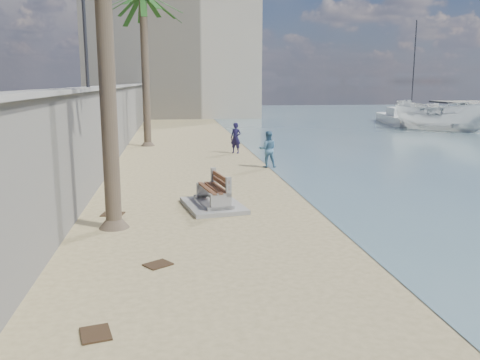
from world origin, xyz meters
TOP-DOWN VIEW (x-y plane):
  - ground_plane at (0.00, 0.00)m, footprint 140.00×140.00m
  - seawall at (-5.20, 20.00)m, footprint 0.45×70.00m
  - wall_cap at (-5.20, 20.00)m, footprint 0.80×70.00m
  - end_building at (-2.00, 52.00)m, footprint 18.00×12.00m
  - bench_far at (-1.08, 8.84)m, footprint 2.00×2.61m
  - person_a at (1.10, 20.67)m, footprint 0.82×0.76m
  - person_b at (1.95, 15.93)m, footprint 0.92×0.74m
  - boat_cruiser at (18.70, 31.17)m, footprint 4.16×4.17m
  - yacht_near at (24.51, 36.31)m, footprint 4.19×9.83m
  - yacht_far at (18.27, 38.19)m, footprint 3.90×8.48m
  - sailboat_west at (23.31, 45.82)m, footprint 6.35×7.46m
  - debris_b at (-3.51, 1.13)m, footprint 0.56×0.64m
  - debris_c at (-4.05, 8.38)m, footprint 0.69×0.59m
  - debris_d at (-2.64, 4.03)m, footprint 0.68×0.65m

SIDE VIEW (x-z plane):
  - ground_plane at x=0.00m, z-range 0.00..0.00m
  - debris_b at x=-3.51m, z-range 0.00..0.03m
  - debris_c at x=-4.05m, z-range 0.00..0.03m
  - debris_d at x=-2.64m, z-range 0.00..0.03m
  - sailboat_west at x=23.31m, z-range -4.79..5.42m
  - yacht_near at x=24.51m, z-range -0.40..1.10m
  - yacht_far at x=18.27m, z-range -0.40..1.10m
  - bench_far at x=-1.08m, z-range -0.06..0.93m
  - person_b at x=1.95m, z-range 0.00..1.81m
  - person_a at x=1.10m, z-range 0.00..1.89m
  - boat_cruiser at x=18.70m, z-range -0.40..3.02m
  - seawall at x=-5.20m, z-range 0.00..3.50m
  - wall_cap at x=-5.20m, z-range 3.49..3.61m
  - end_building at x=-2.00m, z-range 0.00..14.00m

